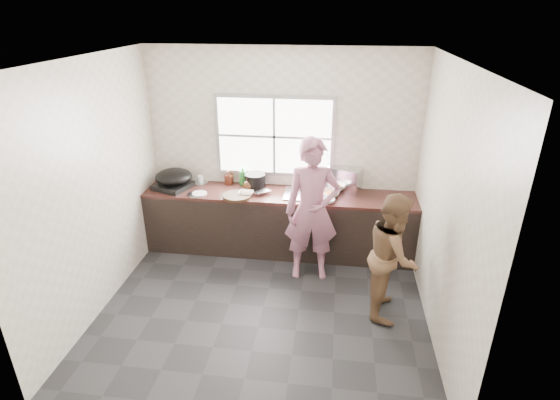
# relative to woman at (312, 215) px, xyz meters

# --- Properties ---
(floor) EXTENTS (3.60, 3.20, 0.01)m
(floor) POSITION_rel_woman_xyz_m (-0.48, -0.74, -0.84)
(floor) COLOR #252527
(floor) RESTS_ON ground
(ceiling) EXTENTS (3.60, 3.20, 0.01)m
(ceiling) POSITION_rel_woman_xyz_m (-0.48, -0.74, 1.87)
(ceiling) COLOR silver
(ceiling) RESTS_ON wall_back
(wall_back) EXTENTS (3.60, 0.01, 2.70)m
(wall_back) POSITION_rel_woman_xyz_m (-0.48, 0.87, 0.51)
(wall_back) COLOR beige
(wall_back) RESTS_ON ground
(wall_left) EXTENTS (0.01, 3.20, 2.70)m
(wall_left) POSITION_rel_woman_xyz_m (-2.28, -0.74, 0.51)
(wall_left) COLOR beige
(wall_left) RESTS_ON ground
(wall_right) EXTENTS (0.01, 3.20, 2.70)m
(wall_right) POSITION_rel_woman_xyz_m (1.33, -0.74, 0.51)
(wall_right) COLOR beige
(wall_right) RESTS_ON ground
(wall_front) EXTENTS (3.60, 0.01, 2.70)m
(wall_front) POSITION_rel_woman_xyz_m (-0.48, -2.34, 0.51)
(wall_front) COLOR beige
(wall_front) RESTS_ON ground
(cabinet) EXTENTS (3.60, 0.62, 0.82)m
(cabinet) POSITION_rel_woman_xyz_m (-0.48, 0.55, -0.43)
(cabinet) COLOR black
(cabinet) RESTS_ON floor
(countertop) EXTENTS (3.60, 0.64, 0.04)m
(countertop) POSITION_rel_woman_xyz_m (-0.48, 0.55, 0.00)
(countertop) COLOR #331915
(countertop) RESTS_ON cabinet
(sink) EXTENTS (0.55, 0.45, 0.02)m
(sink) POSITION_rel_woman_xyz_m (-0.13, 0.55, 0.03)
(sink) COLOR silver
(sink) RESTS_ON countertop
(faucet) EXTENTS (0.02, 0.02, 0.30)m
(faucet) POSITION_rel_woman_xyz_m (-0.13, 0.75, 0.17)
(faucet) COLOR silver
(faucet) RESTS_ON countertop
(window_frame) EXTENTS (1.60, 0.05, 1.10)m
(window_frame) POSITION_rel_woman_xyz_m (-0.58, 0.85, 0.71)
(window_frame) COLOR #9EA0A5
(window_frame) RESTS_ON wall_back
(window_glazing) EXTENTS (1.50, 0.01, 1.00)m
(window_glazing) POSITION_rel_woman_xyz_m (-0.58, 0.83, 0.71)
(window_glazing) COLOR white
(window_glazing) RESTS_ON window_frame
(woman) EXTENTS (0.65, 0.47, 1.67)m
(woman) POSITION_rel_woman_xyz_m (0.00, 0.00, 0.00)
(woman) COLOR #AA667F
(woman) RESTS_ON floor
(person_side) EXTENTS (0.60, 0.74, 1.41)m
(person_side) POSITION_rel_woman_xyz_m (0.91, -0.60, -0.13)
(person_side) COLOR brown
(person_side) RESTS_ON floor
(cutting_board) EXTENTS (0.42, 0.42, 0.04)m
(cutting_board) POSITION_rel_woman_xyz_m (-1.00, 0.34, 0.04)
(cutting_board) COLOR black
(cutting_board) RESTS_ON countertop
(cleaver) EXTENTS (0.23, 0.22, 0.01)m
(cleaver) POSITION_rel_woman_xyz_m (-0.69, 0.49, 0.07)
(cleaver) COLOR silver
(cleaver) RESTS_ON cutting_board
(bowl_mince) EXTENTS (0.21, 0.21, 0.05)m
(bowl_mince) POSITION_rel_woman_xyz_m (-0.90, 0.43, 0.05)
(bowl_mince) COLOR silver
(bowl_mince) RESTS_ON countertop
(bowl_crabs) EXTENTS (0.20, 0.20, 0.06)m
(bowl_crabs) POSITION_rel_woman_xyz_m (0.20, 0.55, 0.05)
(bowl_crabs) COLOR white
(bowl_crabs) RESTS_ON countertop
(bowl_held) EXTENTS (0.24, 0.24, 0.06)m
(bowl_held) POSITION_rel_woman_xyz_m (0.19, 0.34, 0.06)
(bowl_held) COLOR white
(bowl_held) RESTS_ON countertop
(black_pot) EXTENTS (0.33, 0.33, 0.20)m
(black_pot) POSITION_rel_woman_xyz_m (-0.82, 0.70, 0.12)
(black_pot) COLOR black
(black_pot) RESTS_ON countertop
(plate_food) EXTENTS (0.22, 0.22, 0.02)m
(plate_food) POSITION_rel_woman_xyz_m (-1.51, 0.38, 0.03)
(plate_food) COLOR silver
(plate_food) RESTS_ON countertop
(bottle_green) EXTENTS (0.11, 0.11, 0.28)m
(bottle_green) POSITION_rel_woman_xyz_m (-1.01, 0.78, 0.16)
(bottle_green) COLOR #2A812F
(bottle_green) RESTS_ON countertop
(bottle_brown_tall) EXTENTS (0.10, 0.10, 0.19)m
(bottle_brown_tall) POSITION_rel_woman_xyz_m (-1.21, 0.78, 0.12)
(bottle_brown_tall) COLOR #4A1E12
(bottle_brown_tall) RESTS_ON countertop
(bottle_brown_short) EXTENTS (0.16, 0.16, 0.16)m
(bottle_brown_short) POSITION_rel_woman_xyz_m (-0.90, 0.61, 0.11)
(bottle_brown_short) COLOR #422310
(bottle_brown_short) RESTS_ON countertop
(glass_jar) EXTENTS (0.08, 0.08, 0.10)m
(glass_jar) POSITION_rel_woman_xyz_m (-1.62, 0.78, 0.08)
(glass_jar) COLOR white
(glass_jar) RESTS_ON countertop
(burner) EXTENTS (0.55, 0.55, 0.06)m
(burner) POSITION_rel_woman_xyz_m (-1.93, 0.54, 0.06)
(burner) COLOR black
(burner) RESTS_ON countertop
(wok) EXTENTS (0.63, 0.63, 0.19)m
(wok) POSITION_rel_woman_xyz_m (-1.93, 0.58, 0.18)
(wok) COLOR black
(wok) RESTS_ON burner
(dish_rack) EXTENTS (0.51, 0.43, 0.33)m
(dish_rack) POSITION_rel_woman_xyz_m (0.37, 0.78, 0.19)
(dish_rack) COLOR #B9BCC0
(dish_rack) RESTS_ON countertop
(pot_lid_left) EXTENTS (0.28, 0.28, 0.01)m
(pot_lid_left) POSITION_rel_woman_xyz_m (-1.55, 0.36, 0.03)
(pot_lid_left) COLOR silver
(pot_lid_left) RESTS_ON countertop
(pot_lid_right) EXTENTS (0.24, 0.24, 0.01)m
(pot_lid_right) POSITION_rel_woman_xyz_m (-1.64, 0.78, 0.03)
(pot_lid_right) COLOR #AAAEB1
(pot_lid_right) RESTS_ON countertop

